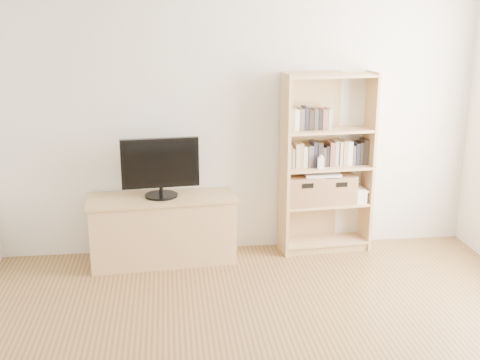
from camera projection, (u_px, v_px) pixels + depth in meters
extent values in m
cube|color=white|center=(239.00, 116.00, 5.59)|extent=(4.50, 0.02, 2.60)
cube|color=tan|center=(163.00, 230.00, 5.54)|extent=(1.33, 0.59, 0.60)
cube|color=tan|center=(327.00, 164.00, 5.66)|extent=(0.88, 0.37, 1.71)
cube|color=black|center=(160.00, 167.00, 5.38)|extent=(0.70, 0.11, 0.55)
cube|color=brown|center=(327.00, 155.00, 5.65)|extent=(0.77, 0.19, 0.21)
cube|color=brown|center=(308.00, 120.00, 5.52)|extent=(0.36, 0.14, 0.19)
cube|color=white|center=(321.00, 163.00, 5.54)|extent=(0.06, 0.04, 0.11)
cube|color=#956743|center=(303.00, 190.00, 5.68)|extent=(0.36, 0.30, 0.28)
cube|color=#956743|center=(337.00, 188.00, 5.74)|extent=(0.35, 0.29, 0.27)
cube|color=white|center=(322.00, 174.00, 5.66)|extent=(0.34, 0.25, 0.03)
cube|color=silver|center=(355.00, 195.00, 5.80)|extent=(0.17, 0.25, 0.11)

